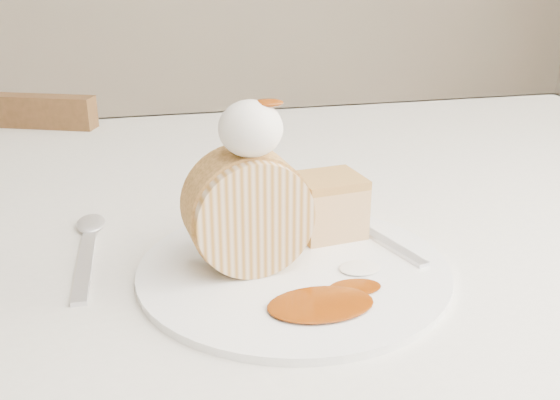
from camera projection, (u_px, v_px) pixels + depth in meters
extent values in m
cube|color=beige|center=(270.00, 215.00, 0.73)|extent=(1.40, 0.90, 0.04)
cube|color=beige|center=(219.00, 185.00, 1.18)|extent=(1.40, 0.01, 0.28)
cylinder|color=brown|center=(515.00, 285.00, 1.34)|extent=(0.06, 0.06, 0.71)
cube|color=brown|center=(63.00, 269.00, 1.33)|extent=(0.49, 0.49, 0.04)
cube|color=brown|center=(2.00, 205.00, 1.10)|extent=(0.36, 0.18, 0.40)
cylinder|color=brown|center=(166.00, 316.00, 1.54)|extent=(0.03, 0.03, 0.37)
cylinder|color=brown|center=(43.00, 306.00, 1.58)|extent=(0.03, 0.03, 0.37)
cylinder|color=white|center=(293.00, 269.00, 0.56)|extent=(0.31, 0.31, 0.01)
cylinder|color=#D1B691|center=(248.00, 211.00, 0.54)|extent=(0.11, 0.07, 0.10)
cube|color=tan|center=(329.00, 209.00, 0.61)|extent=(0.07, 0.06, 0.05)
ellipsoid|color=white|center=(251.00, 129.00, 0.51)|extent=(0.05, 0.05, 0.05)
ellipsoid|color=#6F2A04|center=(267.00, 95.00, 0.50)|extent=(0.03, 0.02, 0.01)
cube|color=silver|center=(383.00, 241.00, 0.60)|extent=(0.07, 0.16, 0.00)
cube|color=silver|center=(85.00, 265.00, 0.57)|extent=(0.03, 0.17, 0.00)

